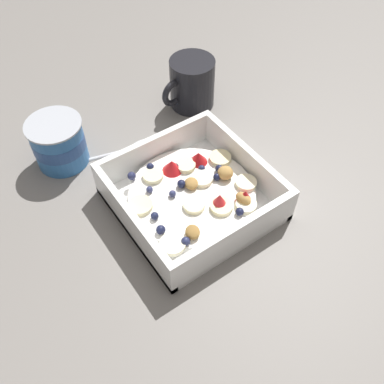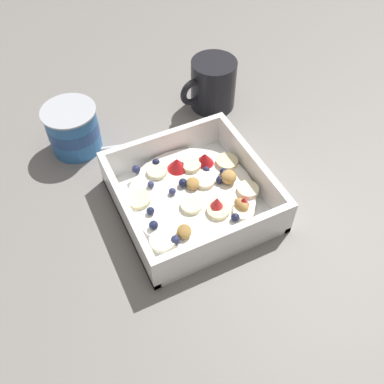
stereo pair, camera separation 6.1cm
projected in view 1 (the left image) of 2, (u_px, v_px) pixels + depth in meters
name	position (u px, v px, depth m)	size (l,w,h in m)	color
ground_plane	(191.00, 197.00, 0.65)	(2.40, 2.40, 0.00)	gray
fruit_bowl	(193.00, 196.00, 0.62)	(0.21, 0.21, 0.06)	white
spoon	(128.00, 148.00, 0.71)	(0.06, 0.17, 0.01)	silver
yogurt_cup	(59.00, 142.00, 0.67)	(0.09, 0.09, 0.08)	#3370B7
coffee_mug	(191.00, 84.00, 0.75)	(0.08, 0.11, 0.09)	black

